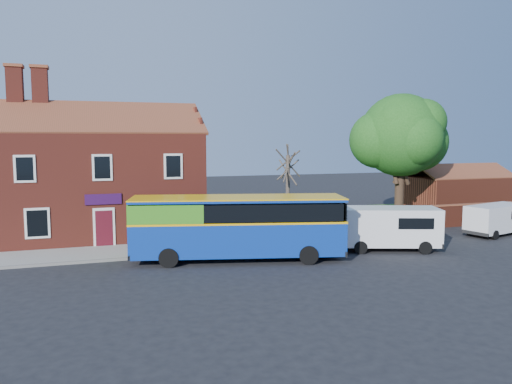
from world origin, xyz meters
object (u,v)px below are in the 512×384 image
object	(u,v)px
bus	(231,224)
large_tree	(400,138)
van_far	(496,218)
van_near	(389,226)

from	to	relation	value
bus	large_tree	bearing A→B (deg)	41.93
bus	van_far	size ratio (longest dim) A/B	2.31
bus	van_far	world-z (taller)	bus
bus	large_tree	distance (m)	18.41
bus	van_near	distance (m)	9.03
bus	van_near	world-z (taller)	bus
van_near	van_far	distance (m)	9.22
bus	large_tree	xyz separation A→B (m)	(15.70, 8.53, 4.44)
van_near	large_tree	bearing A→B (deg)	72.33
large_tree	bus	bearing A→B (deg)	-151.48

